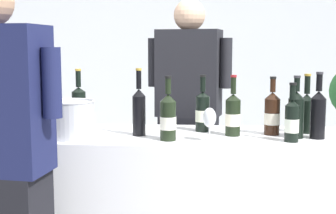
% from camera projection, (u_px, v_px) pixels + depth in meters
% --- Properties ---
extents(wall_back, '(8.00, 0.10, 2.80)m').
position_uv_depth(wall_back, '(183.00, 46.00, 5.09)').
color(wall_back, silver).
rests_on(wall_back, ground_plane).
extents(wine_bottle_0, '(0.07, 0.07, 0.33)m').
position_uv_depth(wine_bottle_0, '(306.00, 111.00, 2.60)').
color(wine_bottle_0, black).
rests_on(wine_bottle_0, counter).
extents(wine_bottle_2, '(0.07, 0.07, 0.30)m').
position_uv_depth(wine_bottle_2, '(292.00, 120.00, 2.36)').
color(wine_bottle_2, black).
rests_on(wine_bottle_2, counter).
extents(wine_bottle_3, '(0.08, 0.08, 0.35)m').
position_uv_depth(wine_bottle_3, '(318.00, 113.00, 2.44)').
color(wine_bottle_3, black).
rests_on(wine_bottle_3, counter).
extents(wine_bottle_4, '(0.08, 0.08, 0.33)m').
position_uv_depth(wine_bottle_4, '(168.00, 117.00, 2.40)').
color(wine_bottle_4, black).
rests_on(wine_bottle_4, counter).
extents(wine_bottle_5, '(0.08, 0.08, 0.32)m').
position_uv_depth(wine_bottle_5, '(272.00, 114.00, 2.55)').
color(wine_bottle_5, black).
rests_on(wine_bottle_5, counter).
extents(wine_bottle_6, '(0.07, 0.07, 0.36)m').
position_uv_depth(wine_bottle_6, '(139.00, 110.00, 2.53)').
color(wine_bottle_6, black).
rests_on(wine_bottle_6, counter).
extents(wine_bottle_7, '(0.08, 0.08, 0.32)m').
position_uv_depth(wine_bottle_7, '(203.00, 111.00, 2.65)').
color(wine_bottle_7, black).
rests_on(wine_bottle_7, counter).
extents(wine_bottle_8, '(0.08, 0.08, 0.33)m').
position_uv_depth(wine_bottle_8, '(7.00, 114.00, 2.48)').
color(wine_bottle_8, black).
rests_on(wine_bottle_8, counter).
extents(wine_bottle_9, '(0.08, 0.08, 0.35)m').
position_uv_depth(wine_bottle_9, '(79.00, 106.00, 2.75)').
color(wine_bottle_9, black).
rests_on(wine_bottle_9, counter).
extents(wine_bottle_10, '(0.08, 0.08, 0.33)m').
position_uv_depth(wine_bottle_10, '(296.00, 113.00, 2.46)').
color(wine_bottle_10, black).
rests_on(wine_bottle_10, counter).
extents(wine_bottle_11, '(0.08, 0.08, 0.33)m').
position_uv_depth(wine_bottle_11, '(233.00, 115.00, 2.53)').
color(wine_bottle_11, black).
rests_on(wine_bottle_11, counter).
extents(wine_glass, '(0.07, 0.07, 0.17)m').
position_uv_depth(wine_glass, '(209.00, 119.00, 2.38)').
color(wine_glass, silver).
rests_on(wine_glass, counter).
extents(ice_bucket, '(0.24, 0.24, 0.20)m').
position_uv_depth(ice_bucket, '(71.00, 119.00, 2.47)').
color(ice_bucket, silver).
rests_on(ice_bucket, counter).
extents(person_server, '(0.57, 0.31, 1.71)m').
position_uv_depth(person_server, '(189.00, 129.00, 3.20)').
color(person_server, black).
rests_on(person_server, ground_plane).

